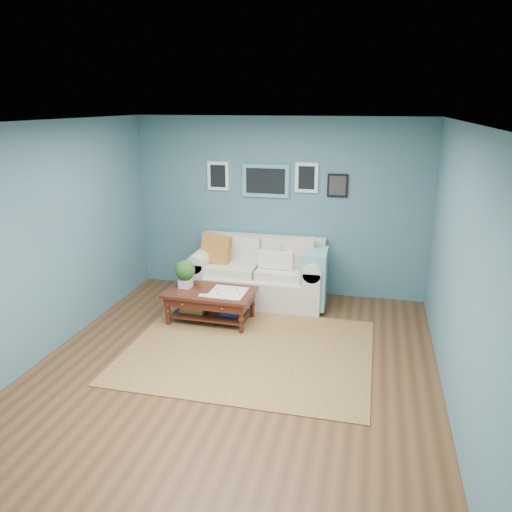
% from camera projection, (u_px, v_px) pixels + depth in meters
% --- Properties ---
extents(room_shell, '(5.00, 5.02, 2.70)m').
position_uv_depth(room_shell, '(235.00, 251.00, 5.36)').
color(room_shell, brown).
rests_on(room_shell, ground).
extents(area_rug, '(2.92, 2.33, 0.01)m').
position_uv_depth(area_rug, '(249.00, 351.00, 6.04)').
color(area_rug, '#563418').
rests_on(area_rug, ground).
extents(loveseat, '(2.02, 0.92, 1.04)m').
position_uv_depth(loveseat, '(265.00, 274.00, 7.49)').
color(loveseat, silver).
rests_on(loveseat, ground).
extents(coffee_table, '(1.20, 0.72, 0.83)m').
position_uv_depth(coffee_table, '(206.00, 296.00, 6.78)').
color(coffee_table, '#33170F').
rests_on(coffee_table, ground).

